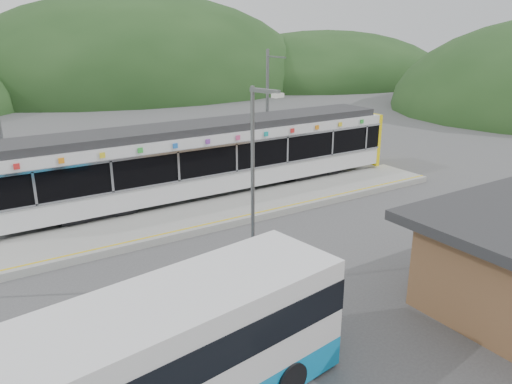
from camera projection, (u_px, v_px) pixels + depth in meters
ground at (241, 245)px, 19.53m from camera, size 120.00×120.00×0.00m
hills at (289, 186)px, 26.95m from camera, size 146.00×149.00×26.00m
platform at (203, 216)px, 22.13m from camera, size 26.00×3.20×0.30m
yellow_line at (217, 222)px, 21.04m from camera, size 26.00×0.10×0.01m
train at (213, 156)px, 24.72m from camera, size 20.44×3.01×3.74m
catenary_mast_west at (1, 135)px, 21.64m from camera, size 0.18×1.80×7.00m
catenary_mast_east at (268, 109)px, 28.85m from camera, size 0.18×1.80×7.00m
lamp_post at (255, 174)px, 15.13m from camera, size 0.38×1.16×6.48m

